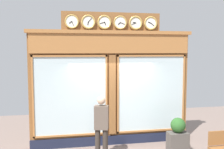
% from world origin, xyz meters
% --- Properties ---
extents(shop_facade, '(4.93, 0.42, 3.98)m').
position_xyz_m(shop_facade, '(-0.00, -0.12, 1.78)').
color(shop_facade, brown).
rests_on(shop_facade, ground_plane).
extents(pedestrian, '(0.40, 0.31, 1.69)m').
position_xyz_m(pedestrian, '(0.47, 1.01, 0.93)').
color(pedestrian, '#312A24').
rests_on(pedestrian, ground_plane).
extents(planter_box, '(0.56, 0.36, 0.56)m').
position_xyz_m(planter_box, '(-1.73, 0.90, 0.28)').
color(planter_box, '#4C4742').
rests_on(planter_box, ground_plane).
extents(planter_shrub, '(0.42, 0.42, 0.42)m').
position_xyz_m(planter_shrub, '(-1.73, 0.90, 0.77)').
color(planter_shrub, '#285623').
rests_on(planter_shrub, planter_box).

